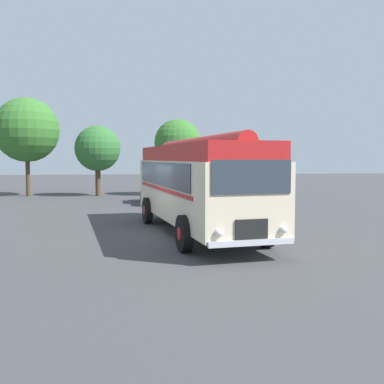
# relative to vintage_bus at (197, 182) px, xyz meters

# --- Properties ---
(ground_plane) EXTENTS (120.00, 120.00, 0.00)m
(ground_plane) POSITION_rel_vintage_bus_xyz_m (-0.85, -0.44, -1.89)
(ground_plane) COLOR #3D3D3F
(vintage_bus) EXTENTS (4.09, 10.36, 3.49)m
(vintage_bus) POSITION_rel_vintage_bus_xyz_m (0.00, 0.00, 0.00)
(vintage_bus) COLOR beige
(vintage_bus) RESTS_ON ground
(car_near_left) EXTENTS (2.17, 4.30, 1.66)m
(car_near_left) POSITION_rel_vintage_bus_xyz_m (-1.01, 11.24, -1.05)
(car_near_left) COLOR navy
(car_near_left) RESTS_ON ground
(car_mid_left) EXTENTS (2.02, 4.23, 1.66)m
(car_mid_left) POSITION_rel_vintage_bus_xyz_m (2.05, 10.17, -1.05)
(car_mid_left) COLOR navy
(car_mid_left) RESTS_ON ground
(tree_far_left) EXTENTS (4.60, 4.60, 7.06)m
(tree_far_left) POSITION_rel_vintage_bus_xyz_m (-10.20, 17.39, 2.83)
(tree_far_left) COLOR #4C3823
(tree_far_left) RESTS_ON ground
(tree_left_of_centre) EXTENTS (3.28, 3.28, 5.08)m
(tree_left_of_centre) POSITION_rel_vintage_bus_xyz_m (-5.13, 16.88, 1.45)
(tree_left_of_centre) COLOR #4C3823
(tree_left_of_centre) RESTS_ON ground
(tree_centre) EXTENTS (3.42, 3.42, 5.59)m
(tree_centre) POSITION_rel_vintage_bus_xyz_m (0.64, 16.76, 1.97)
(tree_centre) COLOR #4C3823
(tree_centre) RESTS_ON ground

